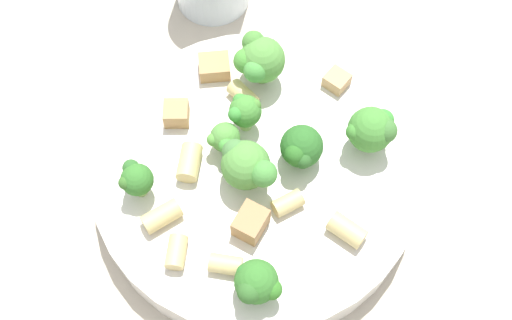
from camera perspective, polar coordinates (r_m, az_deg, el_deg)
The scene contains 21 objects.
ground_plane at distance 0.55m, azimuth 0.00°, elevation -2.20°, with size 2.00×2.00×0.00m, color #BCB29E.
pasta_bowl at distance 0.53m, azimuth 0.00°, elevation -1.23°, with size 0.27×0.27×0.04m.
broccoli_floret_0 at distance 0.53m, azimuth 0.26°, elevation 8.91°, with size 0.04×0.04×0.05m.
broccoli_floret_1 at distance 0.50m, azimuth 4.02°, elevation 1.06°, with size 0.04×0.03×0.04m.
broccoli_floret_2 at distance 0.49m, azimuth -0.67°, elevation -0.54°, with size 0.04×0.05×0.04m.
broccoli_floret_3 at distance 0.46m, azimuth 0.02°, elevation -10.88°, with size 0.03×0.04×0.04m.
broccoli_floret_4 at distance 0.51m, azimuth -2.95°, elevation 1.71°, with size 0.02×0.03×0.03m.
broccoli_floret_5 at distance 0.50m, azimuth -10.62°, elevation -1.67°, with size 0.03×0.03×0.03m.
broccoli_floret_6 at distance 0.51m, azimuth -1.02°, elevation 4.37°, with size 0.03×0.03×0.04m.
broccoli_floret_7 at distance 0.51m, azimuth 10.32°, elevation 2.71°, with size 0.04×0.04×0.04m.
rigatoni_0 at distance 0.54m, azimuth -1.17°, elevation 5.82°, with size 0.01×0.01×0.03m, color #E0C67F.
rigatoni_1 at distance 0.51m, azimuth -5.94°, elevation -0.20°, with size 0.02×0.02×0.03m, color #E0C67F.
rigatoni_2 at distance 0.50m, azimuth 2.85°, elevation -3.85°, with size 0.01×0.01×0.02m, color #E0C67F.
rigatoni_3 at distance 0.48m, azimuth -7.09°, elevation -8.12°, with size 0.01×0.01×0.02m, color #E0C67F.
rigatoni_4 at distance 0.48m, azimuth -2.73°, elevation -9.25°, with size 0.01×0.01×0.02m, color #E0C67F.
rigatoni_5 at distance 0.50m, azimuth -8.38°, elevation -4.96°, with size 0.02×0.02×0.03m, color #E0C67F.
rigatoni_6 at distance 0.49m, azimuth 8.08°, elevation -6.17°, with size 0.02×0.02×0.03m, color #E0C67F.
chicken_chunk_0 at distance 0.55m, azimuth 7.19°, elevation 7.04°, with size 0.02×0.02×0.01m, color tan.
chicken_chunk_1 at distance 0.53m, azimuth -7.41°, elevation 3.74°, with size 0.02×0.02×0.02m, color tan.
chicken_chunk_2 at distance 0.56m, azimuth -3.72°, elevation 8.27°, with size 0.03×0.02×0.01m, color tan.
chicken_chunk_3 at distance 0.49m, azimuth -0.47°, elevation -5.59°, with size 0.03×0.02×0.02m, color #A87A4C.
Camera 1 is at (0.19, 0.13, 0.50)m, focal length 45.00 mm.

